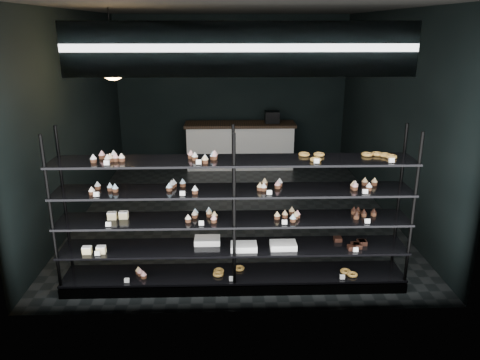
{
  "coord_description": "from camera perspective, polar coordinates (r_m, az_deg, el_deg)",
  "views": [
    {
      "loc": [
        -0.14,
        -7.38,
        2.95
      ],
      "look_at": [
        0.03,
        -1.9,
        1.15
      ],
      "focal_mm": 35.0,
      "sensor_mm": 36.0,
      "label": 1
    }
  ],
  "objects": [
    {
      "name": "signage",
      "position": [
        4.46,
        0.08,
        15.64
      ],
      "size": [
        3.3,
        0.05,
        0.5
      ],
      "color": "#0C0C3C",
      "rests_on": "room"
    },
    {
      "name": "service_counter",
      "position": [
        10.18,
        0.06,
        4.33
      ],
      "size": [
        2.36,
        0.65,
        1.23
      ],
      "color": "silver",
      "rests_on": "room"
    },
    {
      "name": "room",
      "position": [
        7.5,
        -0.65,
        7.86
      ],
      "size": [
        5.01,
        6.01,
        3.2
      ],
      "color": "black",
      "rests_on": "ground"
    },
    {
      "name": "pendant_lamp",
      "position": [
        6.46,
        -15.27,
        13.18
      ],
      "size": [
        0.35,
        0.35,
        0.9
      ],
      "color": "black",
      "rests_on": "room"
    },
    {
      "name": "display_shelf",
      "position": [
        5.45,
        -1.0,
        -6.99
      ],
      "size": [
        4.0,
        0.5,
        1.91
      ],
      "color": "black",
      "rests_on": "room"
    }
  ]
}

